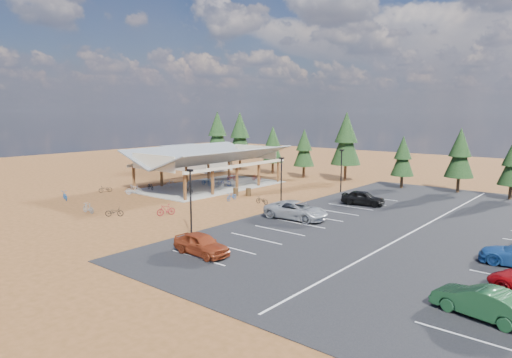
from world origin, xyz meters
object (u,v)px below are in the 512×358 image
at_px(bike_1, 171,184).
at_px(bike_14, 232,196).
at_px(lamp_post_1, 281,179).
at_px(car_0, 201,244).
at_px(outbuilding, 198,157).
at_px(trash_bin_0, 236,192).
at_px(bike_2, 206,182).
at_px(bike_16, 262,200).
at_px(bike_4, 189,190).
at_px(car_5, 482,302).
at_px(bike_pavilion, 210,157).
at_px(bike_9, 134,190).
at_px(trash_bin_1, 248,192).
at_px(bike_10, 65,196).
at_px(bike_11, 166,210).
at_px(bike_6, 225,182).
at_px(bike_8, 105,189).
at_px(bike_13, 88,208).
at_px(bike_7, 256,177).
at_px(bike_12, 114,212).
at_px(bike_3, 232,177).
at_px(car_2, 296,210).
at_px(lamp_post_2, 341,168).
at_px(bike_0, 150,186).
at_px(car_4, 363,198).
at_px(lamp_post_0, 191,197).
at_px(bike_5, 217,184).

height_order(bike_1, bike_14, bike_1).
bearing_deg(lamp_post_1, car_0, -73.00).
bearing_deg(outbuilding, trash_bin_0, -33.27).
distance_m(bike_2, bike_16, 13.60).
xyz_separation_m(bike_4, bike_14, (6.54, 0.29, -0.06)).
distance_m(car_0, car_5, 17.10).
distance_m(bike_pavilion, bike_9, 10.60).
height_order(trash_bin_1, bike_4, bike_4).
bearing_deg(bike_1, bike_10, 153.91).
bearing_deg(bike_4, bike_9, 142.41).
height_order(lamp_post_1, bike_11, lamp_post_1).
xyz_separation_m(bike_6, bike_14, (6.96, -6.19, -0.14)).
bearing_deg(bike_16, bike_pavilion, -110.02).
relative_size(bike_8, bike_13, 0.94).
distance_m(bike_7, bike_12, 25.12).
bearing_deg(bike_12, bike_11, -89.98).
relative_size(trash_bin_0, bike_8, 0.58).
distance_m(trash_bin_0, trash_bin_1, 1.47).
bearing_deg(bike_3, car_2, -127.41).
bearing_deg(car_2, trash_bin_0, 62.16).
bearing_deg(bike_pavilion, lamp_post_2, 25.02).
relative_size(outbuilding, bike_2, 6.69).
bearing_deg(outbuilding, bike_10, -73.48).
relative_size(outbuilding, trash_bin_1, 12.22).
bearing_deg(bike_0, bike_2, -5.38).
height_order(bike_0, bike_2, bike_0).
distance_m(bike_pavilion, bike_8, 13.32).
distance_m(bike_10, car_4, 32.07).
relative_size(bike_6, bike_12, 1.17).
xyz_separation_m(lamp_post_2, bike_3, (-16.11, -1.70, -2.38)).
bearing_deg(bike_14, bike_1, 166.05).
bearing_deg(bike_9, bike_1, -46.05).
xyz_separation_m(bike_8, bike_12, (11.86, -6.55, 0.02)).
bearing_deg(bike_13, lamp_post_1, 132.09).
height_order(lamp_post_2, bike_1, lamp_post_2).
bearing_deg(lamp_post_1, car_5, -31.95).
distance_m(lamp_post_0, car_5, 21.86).
distance_m(lamp_post_1, bike_6, 15.10).
bearing_deg(car_4, bike_5, 87.68).
height_order(lamp_post_2, bike_2, lamp_post_2).
bearing_deg(car_4, bike_16, 115.87).
distance_m(bike_7, car_2, 22.87).
height_order(lamp_post_0, bike_16, lamp_post_0).
relative_size(trash_bin_1, bike_16, 0.58).
bearing_deg(bike_pavilion, bike_8, -121.38).
bearing_deg(bike_13, trash_bin_1, 156.36).
relative_size(lamp_post_0, bike_9, 2.79).
bearing_deg(bike_9, bike_2, -59.28).
bearing_deg(bike_16, bike_7, -138.27).
distance_m(bike_3, car_0, 33.04).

